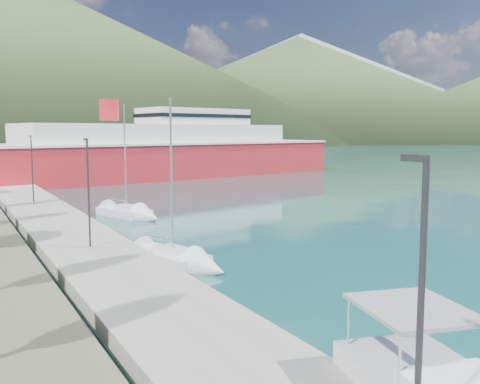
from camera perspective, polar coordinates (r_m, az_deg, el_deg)
ground at (r=135.86m, az=-22.20°, el=2.97°), size 1400.00×1400.00×0.00m
quay at (r=41.88m, az=-19.10°, el=-3.26°), size 5.00×88.00×0.80m
hills_far at (r=655.79m, az=-15.51°, el=12.42°), size 1480.00×900.00×180.00m
hills_near at (r=405.82m, az=-12.76°, el=12.29°), size 1010.00×520.00×115.00m
lamp_posts at (r=30.15m, az=-15.57°, el=0.25°), size 0.15×45.88×6.06m
sailboat_near at (r=28.84m, az=-5.51°, el=-7.51°), size 4.02×7.14×9.84m
sailboat_mid at (r=45.40m, az=-10.97°, el=-2.42°), size 4.47×7.39×10.35m
ferry at (r=84.82m, az=-8.29°, el=4.11°), size 64.08×25.41×12.45m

